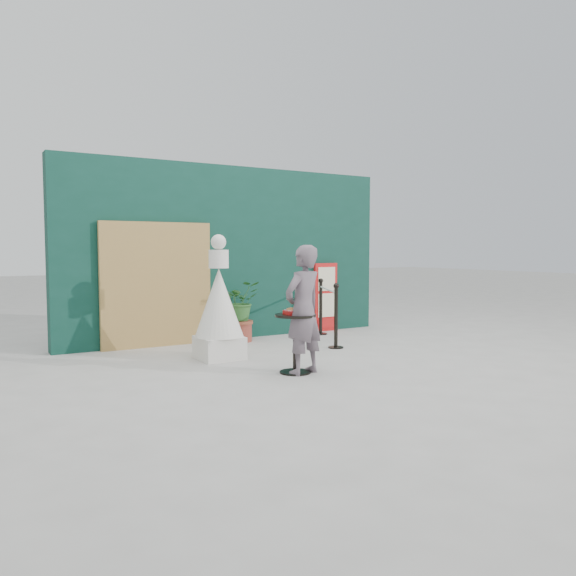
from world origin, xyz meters
name	(u,v)px	position (x,y,z in m)	size (l,w,h in m)	color
ground	(336,371)	(0.00, 0.00, 0.00)	(60.00, 60.00, 0.00)	#ADAAA5
back_wall	(231,253)	(0.00, 3.15, 1.50)	(6.00, 0.30, 3.00)	#0B3227
bamboo_fence	(157,285)	(-1.40, 2.94, 1.00)	(1.80, 0.08, 2.00)	tan
woman	(303,310)	(-0.46, 0.06, 0.81)	(0.59, 0.39, 1.62)	#675861
menu_board	(326,297)	(1.90, 2.95, 0.65)	(0.50, 0.07, 1.30)	red
statue	(219,308)	(-0.97, 1.49, 0.73)	(0.69, 0.69, 1.78)	silver
cafe_table	(295,334)	(-0.52, 0.16, 0.50)	(0.52, 0.52, 0.75)	black
food_basket	(295,311)	(-0.52, 0.16, 0.79)	(0.26, 0.19, 0.11)	#A81211
planter	(241,307)	(-0.03, 2.69, 0.60)	(0.60, 0.52, 1.03)	#953A30
stanchion_barrier	(328,312)	(1.27, 1.99, 0.49)	(0.84, 1.54, 1.03)	black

